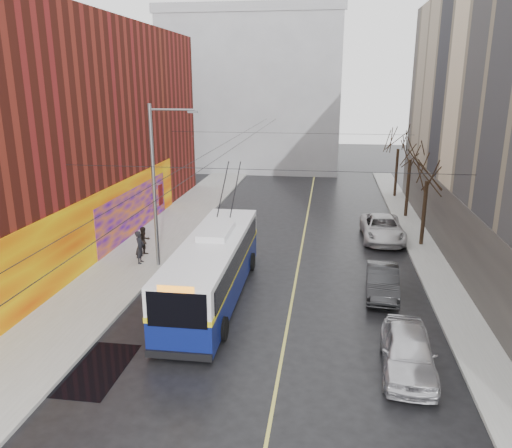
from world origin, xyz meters
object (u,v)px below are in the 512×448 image
(tree_far, at_px, (399,140))
(trolleybus, at_px, (213,267))
(streetlight_pole, at_px, (157,183))
(pedestrian_b, at_px, (144,241))
(tree_mid, at_px, (411,149))
(parked_car_b, at_px, (382,281))
(tree_near, at_px, (428,169))
(parked_car_c, at_px, (382,228))
(pedestrian_a, at_px, (140,247))
(following_car, at_px, (237,223))
(parked_car_a, at_px, (408,351))

(tree_far, xyz_separation_m, trolleybus, (-11.28, -23.60, -3.55))
(streetlight_pole, bearing_deg, pedestrian_b, 135.19)
(streetlight_pole, bearing_deg, tree_far, 52.88)
(tree_mid, distance_m, pedestrian_b, 20.67)
(tree_far, relative_size, parked_car_b, 1.53)
(streetlight_pole, relative_size, tree_near, 1.41)
(pedestrian_b, bearing_deg, parked_car_c, -38.92)
(parked_car_c, bearing_deg, tree_far, 78.66)
(trolleybus, bearing_deg, parked_car_c, 49.59)
(streetlight_pole, relative_size, tree_mid, 1.35)
(parked_car_b, xyz_separation_m, pedestrian_a, (-13.19, 2.20, 0.39))
(trolleybus, height_order, following_car, trolleybus)
(pedestrian_a, relative_size, pedestrian_b, 1.09)
(pedestrian_a, bearing_deg, pedestrian_b, 5.59)
(tree_far, height_order, parked_car_c, tree_far)
(tree_near, distance_m, tree_mid, 7.01)
(tree_far, xyz_separation_m, parked_car_c, (-2.34, -12.94, -4.36))
(pedestrian_a, bearing_deg, parked_car_c, -68.61)
(trolleybus, relative_size, parked_car_c, 2.15)
(tree_far, relative_size, parked_car_a, 1.42)
(following_car, distance_m, pedestrian_a, 8.20)
(tree_far, bearing_deg, pedestrian_b, -131.96)
(tree_near, bearing_deg, tree_far, 90.00)
(tree_near, bearing_deg, parked_car_a, -101.27)
(trolleybus, relative_size, following_car, 2.82)
(parked_car_b, xyz_separation_m, parked_car_c, (0.86, 9.11, 0.08))
(parked_car_a, xyz_separation_m, pedestrian_b, (-13.70, 10.26, 0.23))
(tree_mid, bearing_deg, tree_far, 90.00)
(tree_mid, relative_size, parked_car_a, 1.45)
(tree_near, xyz_separation_m, trolleybus, (-11.28, -9.60, -3.39))
(trolleybus, xyz_separation_m, pedestrian_b, (-5.36, 5.09, -0.58))
(streetlight_pole, bearing_deg, tree_mid, 40.65)
(pedestrian_b, bearing_deg, parked_car_a, -97.01)
(trolleybus, bearing_deg, tree_far, 64.04)
(tree_mid, xyz_separation_m, following_car, (-12.08, -5.89, -4.52))
(parked_car_a, bearing_deg, pedestrian_a, 149.90)
(streetlight_pole, xyz_separation_m, trolleybus, (3.86, -3.60, -3.26))
(streetlight_pole, relative_size, pedestrian_a, 4.78)
(tree_mid, xyz_separation_m, parked_car_b, (-3.20, -15.05, -4.55))
(parked_car_b, relative_size, pedestrian_a, 2.28)
(parked_car_c, bearing_deg, parked_car_b, -96.47)
(tree_far, distance_m, following_car, 18.21)
(trolleybus, xyz_separation_m, parked_car_a, (8.34, -5.16, -0.80))
(pedestrian_a, xyz_separation_m, pedestrian_b, (-0.25, 1.34, -0.08))
(parked_car_a, distance_m, parked_car_b, 6.72)
(tree_mid, relative_size, pedestrian_b, 3.88)
(parked_car_a, bearing_deg, trolleybus, 151.68)
(streetlight_pole, distance_m, parked_car_a, 15.56)
(parked_car_a, bearing_deg, tree_far, 87.59)
(pedestrian_a, bearing_deg, following_car, -36.54)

